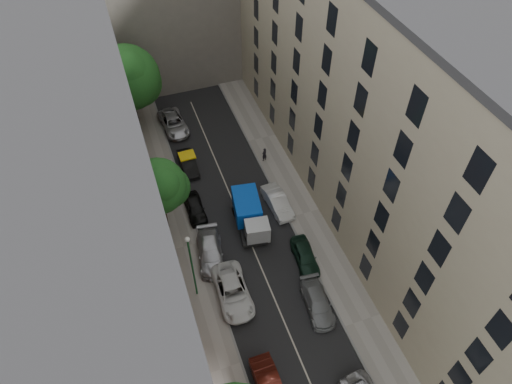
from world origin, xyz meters
name	(u,v)px	position (x,y,z in m)	size (l,w,h in m)	color
ground	(245,231)	(0.00, 0.00, 0.00)	(120.00, 120.00, 0.00)	#4C4C49
road_surface	(245,231)	(0.00, 0.00, 0.01)	(8.00, 44.00, 0.02)	black
sidewalk_left	(184,247)	(-5.50, 0.00, 0.07)	(3.00, 44.00, 0.15)	gray
sidewalk_right	(303,214)	(5.50, 0.00, 0.07)	(3.00, 44.00, 0.15)	gray
building_left	(84,181)	(-11.00, 0.00, 10.00)	(8.00, 44.00, 20.00)	#454340
building_right	(379,113)	(11.00, 0.00, 10.00)	(8.00, 44.00, 20.00)	tan
tarp_truck	(250,214)	(0.60, 0.57, 1.36)	(2.87, 5.64, 2.48)	black
car_left_2	(233,291)	(-2.96, -5.80, 0.74)	(2.45, 5.32, 1.48)	silver
car_left_3	(210,253)	(-3.60, -1.74, 0.73)	(2.05, 5.03, 1.46)	#B6B6BB
car_left_4	(195,208)	(-3.60, 3.40, 0.67)	(1.58, 3.93, 1.34)	black
car_left_5	(188,163)	(-2.80, 9.28, 0.66)	(1.39, 3.98, 1.31)	black
car_left_6	(174,123)	(-2.80, 15.78, 0.72)	(2.39, 5.18, 1.44)	#B2B2B7
car_right_1	(317,303)	(2.80, -8.80, 0.64)	(1.79, 4.40, 1.28)	gray
car_right_2	(305,256)	(3.60, -4.60, 0.69)	(1.62, 4.03, 1.37)	black
car_right_3	(277,202)	(3.60, 1.60, 0.72)	(1.53, 4.39, 1.45)	silver
tree_mid	(160,188)	(-6.26, 2.45, 5.20)	(4.91, 4.56, 7.62)	#382619
tree_far	(129,80)	(-6.30, 16.95, 6.17)	(6.57, 6.48, 9.43)	#382619
lamp_post	(191,262)	(-5.54, -4.71, 4.51)	(0.36, 0.36, 7.18)	#19582A
pedestrian	(264,154)	(4.58, 7.72, 0.91)	(0.56, 0.37, 1.53)	black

